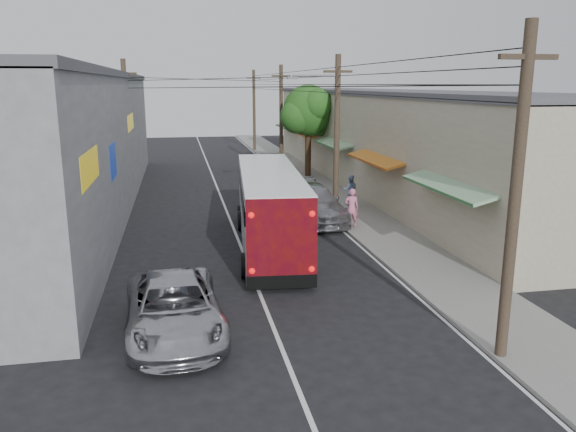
% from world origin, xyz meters
% --- Properties ---
extents(ground, '(120.00, 120.00, 0.00)m').
position_xyz_m(ground, '(0.00, 0.00, 0.00)').
color(ground, black).
rests_on(ground, ground).
extents(sidewalk, '(3.00, 80.00, 0.12)m').
position_xyz_m(sidewalk, '(6.50, 20.00, 0.06)').
color(sidewalk, slate).
rests_on(sidewalk, ground).
extents(building_right, '(7.09, 40.00, 6.25)m').
position_xyz_m(building_right, '(10.99, 22.00, 3.15)').
color(building_right, '#B9B293').
rests_on(building_right, ground).
extents(building_left, '(7.20, 36.00, 7.25)m').
position_xyz_m(building_left, '(-8.50, 18.00, 3.65)').
color(building_left, gray).
rests_on(building_left, ground).
extents(utility_poles, '(11.80, 45.28, 8.00)m').
position_xyz_m(utility_poles, '(3.13, 20.33, 4.13)').
color(utility_poles, '#473828').
rests_on(utility_poles, ground).
extents(street_tree, '(4.40, 4.00, 6.60)m').
position_xyz_m(street_tree, '(6.87, 26.02, 4.67)').
color(street_tree, '#3F2B19').
rests_on(street_tree, ground).
extents(coach_bus, '(3.34, 11.25, 3.20)m').
position_xyz_m(coach_bus, '(1.21, 8.94, 1.65)').
color(coach_bus, white).
rests_on(coach_bus, ground).
extents(jeepney, '(2.81, 5.53, 1.50)m').
position_xyz_m(jeepney, '(-2.68, 1.00, 0.75)').
color(jeepney, '#B7B6BD').
rests_on(jeepney, ground).
extents(parked_suv, '(2.82, 6.17, 1.75)m').
position_xyz_m(parked_suv, '(3.98, 13.00, 0.87)').
color(parked_suv, gray).
rests_on(parked_suv, ground).
extents(parked_car_mid, '(2.48, 4.87, 1.59)m').
position_xyz_m(parked_car_mid, '(3.80, 22.72, 0.79)').
color(parked_car_mid, '#28292E').
rests_on(parked_car_mid, ground).
extents(parked_car_far, '(1.64, 4.06, 1.31)m').
position_xyz_m(parked_car_far, '(4.60, 29.59, 0.66)').
color(parked_car_far, black).
rests_on(parked_car_far, ground).
extents(pedestrian_near, '(0.72, 0.54, 1.81)m').
position_xyz_m(pedestrian_near, '(5.40, 10.96, 1.02)').
color(pedestrian_near, '#D06E8E').
rests_on(pedestrian_near, sidewalk).
extents(pedestrian_far, '(0.93, 0.79, 1.68)m').
position_xyz_m(pedestrian_far, '(6.75, 15.55, 0.96)').
color(pedestrian_far, '#97AFDB').
rests_on(pedestrian_far, sidewalk).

